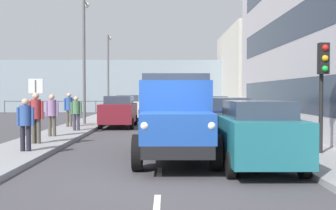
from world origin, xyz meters
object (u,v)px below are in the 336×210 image
traffic_light_near (323,73)px  pedestrian_couple_b (36,114)px  car_teal_kerbside_near (256,133)px  pedestrian_with_bag (52,112)px  pedestrian_strolling (25,120)px  car_navy_kerbside_1 (224,119)px  car_white_oppositeside_1 (129,107)px  street_sign (36,99)px  lamp_post_promenade (85,51)px  lamp_post_far (108,67)px  pedestrian_near_railing (69,107)px  pedestrian_by_lamp (76,111)px  car_silver_kerbside_2 (210,112)px  car_maroon_oppositeside_0 (119,111)px  truck_vintage_blue (175,119)px

traffic_light_near → pedestrian_couple_b: bearing=-14.4°
car_teal_kerbside_near → pedestrian_with_bag: bearing=-41.8°
pedestrian_strolling → pedestrian_couple_b: pedestrian_couple_b is taller
car_navy_kerbside_1 → car_white_oppositeside_1: 13.37m
traffic_light_near → car_white_oppositeside_1: bearing=-66.5°
street_sign → lamp_post_promenade: bearing=-89.9°
lamp_post_far → pedestrian_near_railing: bearing=87.7°
pedestrian_by_lamp → car_teal_kerbside_near: bearing=126.7°
car_silver_kerbside_2 → pedestrian_near_railing: (7.24, 0.11, 0.28)m
pedestrian_by_lamp → lamp_post_promenade: lamp_post_promenade is taller
car_navy_kerbside_1 → car_maroon_oppositeside_0: size_ratio=0.99×
truck_vintage_blue → pedestrian_with_bag: 7.06m
car_teal_kerbside_near → pedestrian_with_bag: (6.85, -6.13, 0.25)m
truck_vintage_blue → pedestrian_with_bag: truck_vintage_blue is taller
car_silver_kerbside_2 → pedestrian_strolling: size_ratio=2.50×
car_silver_kerbside_2 → traffic_light_near: size_ratio=1.24×
pedestrian_by_lamp → pedestrian_near_railing: bearing=-68.2°
car_white_oppositeside_1 → pedestrian_strolling: size_ratio=2.81×
car_teal_kerbside_near → lamp_post_far: bearing=-72.8°
car_teal_kerbside_near → car_maroon_oppositeside_0: same height
car_silver_kerbside_2 → pedestrian_couple_b: size_ratio=2.26×
car_navy_kerbside_1 → traffic_light_near: traffic_light_near is taller
car_teal_kerbside_near → car_white_oppositeside_1: same height
car_teal_kerbside_near → pedestrian_with_bag: size_ratio=2.38×
car_silver_kerbside_2 → lamp_post_far: (6.80, -11.15, 3.00)m
truck_vintage_blue → lamp_post_far: bearing=-77.1°
pedestrian_couple_b → car_silver_kerbside_2: bearing=-134.2°
car_maroon_oppositeside_0 → lamp_post_far: size_ratio=0.68×
car_teal_kerbside_near → truck_vintage_blue: bearing=-26.5°
pedestrian_near_railing → pedestrian_by_lamp: bearing=111.8°
car_teal_kerbside_near → pedestrian_with_bag: pedestrian_with_bag is taller
pedestrian_couple_b → street_sign: bearing=-75.3°
pedestrian_with_bag → pedestrian_near_railing: (0.39, -4.55, 0.03)m
car_teal_kerbside_near → pedestrian_strolling: (6.51, -2.02, 0.19)m
car_silver_kerbside_2 → car_white_oppositeside_1: (4.85, -7.11, 0.00)m
pedestrian_with_bag → lamp_post_promenade: bearing=-90.5°
lamp_post_far → pedestrian_strolling: bearing=90.8°
pedestrian_by_lamp → car_maroon_oppositeside_0: bearing=-114.2°
car_maroon_oppositeside_0 → car_white_oppositeside_1: size_ratio=0.95×
lamp_post_far → car_silver_kerbside_2: bearing=121.4°
car_teal_kerbside_near → street_sign: size_ratio=1.79×
pedestrian_strolling → lamp_post_far: bearing=-89.2°
car_navy_kerbside_1 → pedestrian_strolling: 7.35m
car_silver_kerbside_2 → pedestrian_couple_b: 9.71m
car_silver_kerbside_2 → lamp_post_far: size_ratio=0.64×
traffic_light_near → pedestrian_with_bag: bearing=-26.8°
truck_vintage_blue → car_navy_kerbside_1: (-2.00, -4.44, -0.28)m
pedestrian_by_lamp → pedestrian_near_railing: 2.20m
car_silver_kerbside_2 → car_navy_kerbside_1: bearing=90.0°
pedestrian_strolling → lamp_post_far: size_ratio=0.25×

